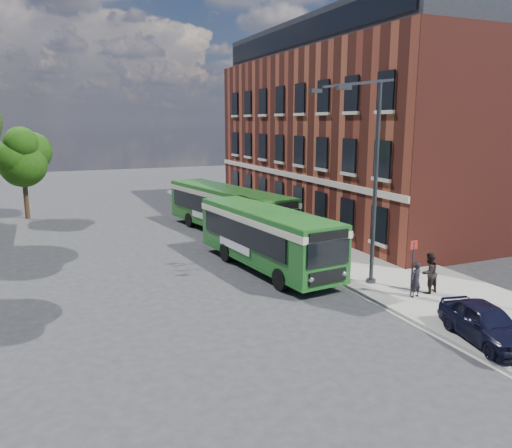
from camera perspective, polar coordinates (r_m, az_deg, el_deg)
name	(u,v)px	position (r m, az deg, el deg)	size (l,w,h in m)	color
ground	(248,287)	(22.56, -0.95, -7.21)	(120.00, 120.00, 0.00)	#29292C
pavement	(301,235)	(32.41, 5.13, -1.27)	(6.00, 48.00, 0.15)	gray
kerb_line	(258,240)	(31.12, 0.18, -1.90)	(0.12, 48.00, 0.01)	beige
brick_office	(360,126)	(38.69, 11.76, 10.93)	(12.10, 26.00, 14.20)	maroon
street_lamp	(369,181)	(22.11, 12.75, 4.87)	(2.96, 2.38, 9.00)	#333538
bus_stop_sign	(413,265)	(21.52, 17.45, -4.49)	(0.35, 0.08, 2.52)	#333538
bus_front	(266,233)	(24.83, 1.18, -1.06)	(3.67, 10.31, 3.02)	#1F6020
bus_rear	(228,206)	(32.77, -3.24, 2.04)	(4.70, 12.63, 3.02)	#1E611A
parked_car	(486,323)	(18.34, 24.76, -10.21)	(1.52, 3.78, 1.29)	black
pedestrian_a	(416,280)	(21.68, 17.78, -6.10)	(0.54, 0.36, 1.48)	black
pedestrian_b	(429,273)	(22.35, 19.16, -5.31)	(0.85, 0.66, 1.75)	black
tree_right	(23,157)	(41.46, -25.08, 6.98)	(4.11, 3.91, 6.94)	#332212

